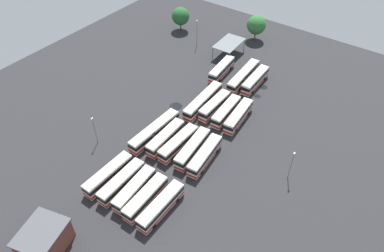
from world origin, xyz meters
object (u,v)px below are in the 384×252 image
bus_row0_slot0 (161,206)px  depot_building (44,240)px  bus_row0_slot2 (134,189)px  bus_row3_slot4 (222,69)px  bus_row1_slot1 (192,149)px  bus_row2_slot0 (238,116)px  bus_row0_slot1 (146,198)px  bus_row2_slot3 (203,101)px  bus_row0_slot4 (108,175)px  bus_row0_slot3 (122,182)px  lamp_post_mid_lot (95,129)px  bus_row2_slot2 (215,106)px  tree_north_edge (181,16)px  lamp_post_far_corner (291,164)px  bus_row3_slot1 (255,80)px  bus_row1_slot2 (178,143)px  maintenance_shelter (229,43)px  bus_row1_slot0 (205,156)px  bus_row3_slot2 (243,76)px  bus_row1_slot3 (166,138)px  lamp_post_by_building (197,32)px  bus_row1_slot4 (155,131)px  tree_northeast (256,25)px

bus_row0_slot0 → depot_building: (-18.62, 12.15, 0.89)m
bus_row0_slot2 → bus_row3_slot4: size_ratio=0.97×
bus_row1_slot1 → bus_row2_slot0: 16.48m
bus_row0_slot1 → bus_row2_slot3: bearing=14.5°
bus_row0_slot0 → bus_row0_slot4: bearing=91.7°
bus_row0_slot3 → lamp_post_mid_lot: size_ratio=1.57×
bus_row2_slot2 → depot_building: size_ratio=1.13×
tree_north_edge → lamp_post_far_corner: bearing=-123.6°
bus_row0_slot1 → bus_row3_slot1: size_ratio=0.93×
bus_row0_slot2 → bus_row1_slot2: same height
bus_row0_slot0 → bus_row0_slot3: bearing=91.1°
bus_row0_slot2 → tree_north_edge: bearing=29.7°
bus_row0_slot3 → bus_row2_slot3: size_ratio=0.78×
maintenance_shelter → bus_row2_slot2: bearing=-155.6°
bus_row2_slot0 → lamp_post_far_corner: size_ratio=1.58×
bus_row0_slot3 → bus_row1_slot0: same height
bus_row0_slot1 → bus_row3_slot2: same height
bus_row0_slot0 → bus_row1_slot3: (15.70, 11.52, -0.00)m
bus_row3_slot4 → tree_north_edge: (15.19, 26.99, 3.32)m
bus_row1_slot1 → tree_north_edge: 61.19m
bus_row0_slot4 → bus_row1_slot3: same height
bus_row1_slot1 → depot_building: bearing=167.3°
bus_row0_slot1 → bus_row2_slot3: size_ratio=0.75×
bus_row2_slot0 → bus_row3_slot2: same height
bus_row2_slot2 → lamp_post_by_building: bearing=43.4°
bus_row0_slot0 → depot_building: bearing=146.9°
bus_row0_slot1 → bus_row1_slot4: bearing=35.1°
bus_row2_slot2 → bus_row3_slot1: same height
bus_row1_slot1 → bus_row3_slot1: bearing=2.4°
bus_row0_slot0 → lamp_post_by_building: bearing=29.2°
bus_row3_slot4 → bus_row1_slot2: bearing=-165.3°
bus_row1_slot1 → bus_row3_slot2: size_ratio=0.80×
bus_row1_slot0 → bus_row2_slot0: same height
bus_row2_slot3 → lamp_post_mid_lot: lamp_post_mid_lot is taller
bus_row2_slot2 → bus_row0_slot0: bearing=-165.1°
bus_row0_slot0 → bus_row1_slot4: bearing=43.7°
bus_row0_slot2 → lamp_post_far_corner: lamp_post_far_corner is taller
bus_row3_slot2 → maintenance_shelter: size_ratio=1.43×
bus_row0_slot1 → lamp_post_mid_lot: bearing=73.1°
tree_northeast → lamp_post_mid_lot: bearing=174.3°
bus_row1_slot1 → depot_building: 36.14m
bus_row3_slot1 → lamp_post_mid_lot: (-43.10, 19.64, 2.43)m
bus_row3_slot1 → bus_row3_slot2: 3.75m
maintenance_shelter → tree_northeast: 14.01m
lamp_post_by_building → bus_row1_slot4: bearing=-157.8°
bus_row1_slot3 → lamp_post_far_corner: size_ratio=1.54×
bus_row1_slot1 → bus_row1_slot3: bearing=97.2°
bus_row1_slot3 → bus_row1_slot2: bearing=-84.2°
bus_row0_slot0 → bus_row2_slot0: (32.87, 1.46, 0.00)m
lamp_post_mid_lot → bus_row1_slot1: bearing=-63.7°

